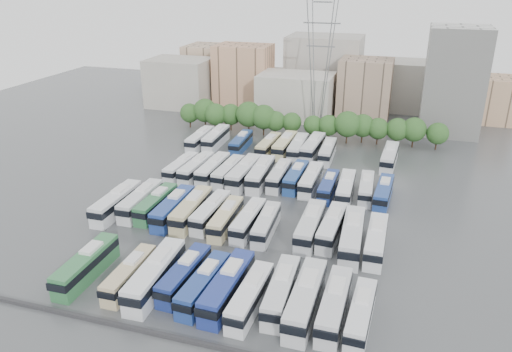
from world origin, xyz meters
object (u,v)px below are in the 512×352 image
(bus_r1_s11, at_px, (332,227))
(bus_r2_s11, at_px, (346,188))
(bus_r2_s5, at_px, (244,173))
(bus_r2_s13, at_px, (384,192))
(bus_r0_s10, at_px, (281,291))
(bus_r2_s6, at_px, (261,174))
(electricity_pylon, at_px, (320,56))
(bus_r2_s12, at_px, (366,188))
(bus_r1_s13, at_px, (376,240))
(bus_r2_s2, at_px, (196,168))
(bus_r3_s3, at_px, (241,142))
(bus_r3_s5, at_px, (268,145))
(bus_r1_s12, at_px, (352,236))
(bus_r0_s11, at_px, (305,298))
(bus_r3_s6, at_px, (285,145))
(bus_r0_s9, at_px, (250,296))
(bus_r2_s3, at_px, (213,169))
(bus_r1_s4, at_px, (192,209))
(bus_r0_s8, at_px, (227,286))
(bus_r0_s13, at_px, (361,314))
(bus_r1_s6, at_px, (226,218))
(bus_r0_s2, at_px, (86,265))
(bus_r0_s5, at_px, (155,275))
(bus_r1_s10, at_px, (310,226))
(bus_r3_s8, at_px, (313,147))
(bus_r2_s8, at_px, (296,177))
(bus_r2_s9, at_px, (311,180))
(bus_r3_s13, at_px, (389,157))
(bus_r1_s5, at_px, (211,212))
(bus_r2_s4, at_px, (228,171))
(bus_r2_s1, at_px, (181,167))
(bus_r3_s9, at_px, (327,151))
(bus_r0_s7, at_px, (204,284))
(bus_r0_s6, at_px, (184,274))
(bus_r1_s8, at_px, (266,224))
(bus_r0_s12, at_px, (334,305))
(bus_r3_s7, at_px, (298,147))
(bus_r1_s2, at_px, (156,203))
(bus_r1_s1, at_px, (141,200))
(apartment_tower, at_px, (454,81))
(bus_r0_s4, at_px, (130,274))
(bus_r1_s3, at_px, (173,208))
(bus_r3_s1, at_px, (216,138))
(bus_r1_s7, at_px, (248,220))

(bus_r1_s11, distance_m, bus_r2_s11, 15.50)
(bus_r2_s5, relative_size, bus_r2_s13, 1.16)
(bus_r0_s10, height_order, bus_r2_s6, bus_r2_s6)
(electricity_pylon, bearing_deg, bus_r2_s12, -66.71)
(bus_r1_s13, relative_size, bus_r2_s2, 1.01)
(bus_r3_s3, relative_size, bus_r3_s5, 0.97)
(bus_r1_s12, height_order, bus_r3_s3, bus_r1_s12)
(bus_r1_s13, xyz_separation_m, bus_r2_s5, (-26.57, 18.54, 0.16))
(bus_r0_s11, relative_size, bus_r3_s6, 1.06)
(bus_r0_s9, bearing_deg, bus_r2_s3, 119.63)
(bus_r3_s3, bearing_deg, bus_r1_s4, -86.27)
(bus_r0_s8, height_order, bus_r0_s13, bus_r0_s8)
(bus_r1_s6, height_order, bus_r2_s13, bus_r2_s13)
(bus_r0_s2, distance_m, bus_r0_s5, 10.07)
(bus_r1_s10, distance_m, bus_r3_s8, 36.49)
(bus_r2_s8, distance_m, bus_r3_s3, 23.33)
(bus_r1_s12, distance_m, bus_r2_s3, 35.21)
(bus_r0_s9, xyz_separation_m, bus_r2_s9, (-0.15, 37.79, 0.03))
(bus_r3_s13, bearing_deg, bus_r1_s5, -124.80)
(bus_r2_s4, bearing_deg, bus_r2_s12, 2.50)
(bus_r0_s9, distance_m, bus_r3_s13, 55.97)
(bus_r2_s3, bearing_deg, bus_r2_s4, -0.10)
(bus_r2_s1, distance_m, bus_r3_s9, 31.95)
(bus_r0_s7, relative_size, bus_r2_s12, 1.07)
(bus_r0_s11, height_order, bus_r1_s6, bus_r0_s11)
(bus_r0_s6, distance_m, bus_r1_s5, 18.15)
(bus_r1_s11, height_order, bus_r3_s9, bus_r1_s11)
(bus_r1_s8, height_order, bus_r2_s8, bus_r2_s8)
(bus_r0_s12, height_order, bus_r3_s7, bus_r3_s7)
(bus_r2_s6, bearing_deg, bus_r1_s2, -129.63)
(bus_r2_s2, bearing_deg, bus_r1_s10, -30.40)
(bus_r0_s7, xyz_separation_m, bus_r3_s13, (19.58, 53.74, 0.12))
(bus_r1_s1, bearing_deg, bus_r2_s12, 23.96)
(bus_r1_s5, height_order, bus_r2_s12, bus_r1_s5)
(apartment_tower, xyz_separation_m, bus_r2_s5, (-38.94, -46.45, -10.93))
(bus_r0_s4, distance_m, bus_r1_s10, 27.99)
(bus_r0_s5, bearing_deg, bus_r0_s2, -179.84)
(bus_r1_s3, relative_size, bus_r1_s4, 0.98)
(bus_r0_s10, distance_m, bus_r3_s5, 54.77)
(electricity_pylon, height_order, bus_r3_s1, electricity_pylon)
(bus_r1_s10, relative_size, bus_r2_s12, 1.15)
(bus_r1_s7, bearing_deg, bus_r1_s2, 177.08)
(electricity_pylon, distance_m, bus_r1_s5, 58.35)
(bus_r1_s5, distance_m, bus_r1_s10, 16.59)
(bus_r2_s2, bearing_deg, bus_r1_s3, -76.34)
(bus_r1_s11, bearing_deg, bus_r1_s3, -174.45)
(bus_r0_s9, relative_size, bus_r2_s4, 0.98)
(bus_r1_s10, distance_m, bus_r2_s4, 26.39)
(bus_r1_s11, height_order, bus_r3_s6, bus_r3_s6)
(bus_r2_s1, xyz_separation_m, bus_r3_s5, (13.14, 17.81, 0.06))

